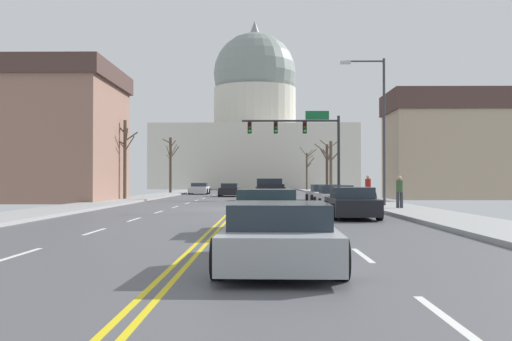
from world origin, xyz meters
The scene contains 22 objects.
ground centered at (0.00, 0.00, 0.02)m, with size 20.00×180.00×0.20m.
signal_gantry centered at (4.81, 15.36, 5.17)m, with size 7.91×0.41×6.98m.
street_lamp_right centered at (7.88, 1.02, 4.96)m, with size 2.48×0.24×8.13m.
capitol_building centered at (0.00, 75.88, 10.69)m, with size 35.70×23.09×31.52m.
pickup_truck_near_00 centered at (1.99, 12.44, 0.74)m, with size 2.43×5.82×1.65m.
sedan_near_01 centered at (5.39, 5.32, 0.58)m, with size 2.21×4.45×1.26m.
sedan_near_02 centered at (5.18, -1.33, 0.60)m, with size 1.96×4.25×1.27m.
sedan_near_03 centered at (5.05, -7.48, 0.59)m, with size 2.03×4.72×1.24m.
sedan_near_04 centered at (1.56, -13.86, 0.60)m, with size 2.09×4.29×1.26m.
sedan_near_05 centered at (1.76, -20.40, 0.54)m, with size 2.18×4.70×1.13m.
sedan_oncoming_00 centered at (-1.64, 23.01, 0.58)m, with size 1.97×4.53×1.23m.
sedan_oncoming_01 centered at (-5.42, 31.56, 0.59)m, with size 2.14×4.63×1.23m.
flank_building_00 centered at (-15.90, 10.02, 4.85)m, with size 13.93×10.14×9.61m.
flank_building_01 centered at (16.46, 16.03, 4.40)m, with size 9.60×6.47×8.70m.
bare_tree_00 centered at (8.26, 26.30, 3.03)m, with size 2.45×2.21×5.52m.
bare_tree_01 centered at (-8.84, 33.07, 3.39)m, with size 1.81×2.27×6.17m.
bare_tree_02 centered at (8.06, 53.53, 3.24)m, with size 2.47×1.78×6.32m.
bare_tree_03 centered at (-8.83, 11.92, 3.35)m, with size 1.71×1.70×5.89m.
bare_tree_04 centered at (8.40, 30.93, 2.94)m, with size 1.89×1.48×5.32m.
pedestrian_00 centered at (7.67, 3.01, 1.08)m, with size 0.35×0.34×1.68m.
pedestrian_01 centered at (8.30, -2.04, 1.03)m, with size 0.35×0.34×1.60m.
bicycle_parked centered at (8.16, 3.90, 0.49)m, with size 0.12×1.77×0.85m.
Camera 1 is at (1.47, -30.49, 1.52)m, focal length 39.98 mm.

